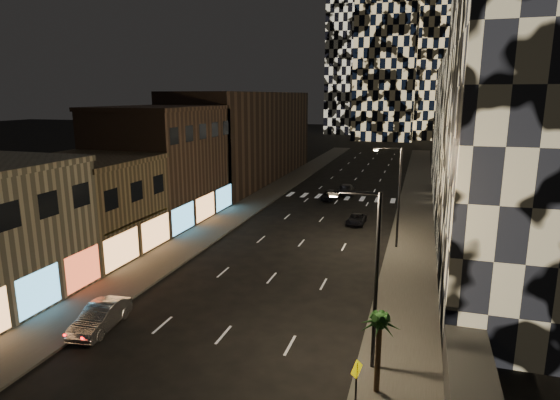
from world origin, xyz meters
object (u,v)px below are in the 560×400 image
Objects in this scene: car_dark_midlane at (330,195)px; ped_sign at (356,378)px; car_dark_rightlane at (356,219)px; streetlight_far at (397,190)px; palm_tree at (380,327)px; streetlight_near at (372,269)px; car_silver_parked at (100,317)px; car_dark_oncoming at (347,189)px.

car_dark_midlane is 1.50× the size of ped_sign.
car_dark_rightlane is (5.00, -10.96, -0.15)m from car_dark_midlane.
car_dark_midlane is 1.04× the size of car_dark_rightlane.
streetlight_far is 2.30× the size of palm_tree.
ped_sign is 0.68× the size of palm_tree.
car_dark_midlane is 12.04m from car_dark_rightlane.
palm_tree is at bearing -69.65° from car_dark_midlane.
streetlight_near reaches higher than car_dark_rightlane.
palm_tree is at bearing -11.42° from car_silver_parked.
car_dark_rightlane is 0.98× the size of palm_tree.
palm_tree reaches higher than car_dark_oncoming.
car_silver_parked is at bearing -92.83° from car_dark_midlane.
streetlight_near is at bearing -4.43° from car_silver_parked.
streetlight_near reaches higher than ped_sign.
streetlight_near reaches higher than palm_tree.
streetlight_near is at bearing 98.61° from car_dark_oncoming.
car_dark_midlane is 43.07m from ped_sign.
car_dark_midlane is 41.31m from palm_tree.
car_dark_oncoming is at bearing 109.47° from streetlight_far.
streetlight_near is 1.75× the size of car_dark_oncoming.
car_dark_rightlane is 29.60m from palm_tree.
palm_tree reaches higher than car_dark_midlane.
streetlight_near is at bearing -79.22° from car_dark_rightlane.
car_dark_midlane is at bearing 117.42° from streetlight_far.
streetlight_far is 9.61m from car_dark_rightlane.
streetlight_near is at bearing 111.77° from ped_sign.
car_silver_parked reaches higher than car_dark_midlane.
streetlight_near is 20.00m from streetlight_far.
ped_sign is 2.58m from palm_tree.
car_dark_midlane is (-9.36, 38.04, -4.67)m from streetlight_near.
streetlight_near is 5.25m from ped_sign.
ped_sign reaches higher than car_dark_midlane.
car_dark_rightlane is at bearing -59.15° from car_dark_midlane.
streetlight_far is at bearing 112.44° from ped_sign.
streetlight_near is 2.26× the size of car_dark_midlane.
car_silver_parked is 1.20× the size of car_dark_rightlane.
ped_sign is at bearing -80.48° from car_dark_rightlane.
car_dark_oncoming is 15.54m from car_dark_rightlane.
streetlight_near is 27.85m from car_dark_rightlane.
car_dark_oncoming is at bearing 122.15° from ped_sign.
car_silver_parked is (-15.55, -20.48, -4.59)m from streetlight_far.
car_dark_oncoming reaches higher than car_dark_rightlane.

